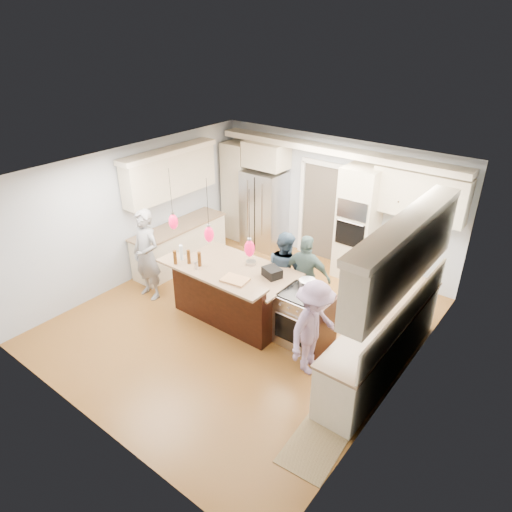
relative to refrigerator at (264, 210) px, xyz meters
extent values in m
plane|color=#9B632A|center=(1.55, -2.64, -0.90)|extent=(6.00, 6.00, 0.00)
cube|color=#B2BCC6|center=(1.55, 0.36, 0.45)|extent=(5.50, 0.04, 2.70)
cube|color=#B2BCC6|center=(1.55, -5.64, 0.45)|extent=(5.50, 0.04, 2.70)
cube|color=#B2BCC6|center=(-1.20, -2.64, 0.45)|extent=(0.04, 6.00, 2.70)
cube|color=#B2BCC6|center=(4.30, -2.64, 0.45)|extent=(0.04, 6.00, 2.70)
cube|color=white|center=(1.55, -2.64, 1.80)|extent=(5.50, 6.00, 0.04)
cube|color=#B7B7BC|center=(0.00, 0.00, 0.00)|extent=(0.90, 0.70, 1.80)
cube|color=beige|center=(2.30, 0.03, 0.25)|extent=(0.72, 0.64, 2.30)
cube|color=black|center=(2.30, -0.30, 0.65)|extent=(0.60, 0.02, 0.35)
cube|color=black|center=(2.30, -0.30, 0.15)|extent=(0.60, 0.02, 0.50)
cylinder|color=#B7B7BC|center=(2.30, -0.33, 0.40)|extent=(0.55, 0.02, 0.02)
cube|color=beige|center=(-0.80, 0.06, 0.25)|extent=(0.60, 0.58, 2.30)
cube|color=beige|center=(0.00, 0.06, 1.25)|extent=(0.95, 0.58, 0.55)
cube|color=beige|center=(3.35, 0.18, 1.05)|extent=(1.70, 0.35, 0.85)
cube|color=beige|center=(1.55, 0.16, 1.58)|extent=(5.30, 0.38, 0.12)
cube|color=#4C443A|center=(1.30, 0.35, 0.15)|extent=(0.90, 0.06, 2.10)
cube|color=white|center=(1.30, 0.31, 1.23)|extent=(1.04, 0.06, 0.10)
cube|color=beige|center=(3.95, -2.34, -0.46)|extent=(0.60, 3.00, 0.88)
cube|color=tan|center=(3.95, -2.34, 0.00)|extent=(0.64, 3.05, 0.04)
cube|color=beige|center=(4.07, -2.34, 1.08)|extent=(0.35, 3.00, 0.85)
cube|color=beige|center=(4.06, -2.34, 1.56)|extent=(0.37, 3.10, 0.10)
cube|color=beige|center=(-0.85, -1.84, -0.46)|extent=(0.60, 2.20, 0.88)
cube|color=tan|center=(-0.85, -1.84, 0.00)|extent=(0.64, 2.25, 0.04)
cube|color=beige|center=(-0.97, -1.84, 1.08)|extent=(0.35, 2.20, 0.85)
cube|color=beige|center=(-0.96, -1.84, 1.56)|extent=(0.37, 2.30, 0.10)
cube|color=black|center=(1.30, -2.49, -0.46)|extent=(2.00, 1.00, 0.88)
cube|color=tan|center=(1.30, -2.49, 0.00)|extent=(2.10, 1.10, 0.04)
cube|color=black|center=(1.30, -3.05, -0.36)|extent=(2.00, 0.12, 1.08)
cube|color=tan|center=(1.30, -3.19, 0.20)|extent=(2.10, 0.42, 0.04)
cube|color=black|center=(1.95, -2.37, 0.10)|extent=(0.37, 0.33, 0.16)
cube|color=#B7B7BC|center=(2.68, -2.49, -0.45)|extent=(0.76, 0.66, 0.90)
cube|color=black|center=(2.68, -2.83, -0.50)|extent=(0.65, 0.01, 0.45)
cube|color=black|center=(2.68, -2.49, 0.01)|extent=(0.72, 0.59, 0.02)
cube|color=black|center=(3.09, -2.49, -0.46)|extent=(0.06, 0.71, 0.88)
cylinder|color=black|center=(0.50, -3.15, 1.43)|extent=(0.01, 0.01, 0.75)
ellipsoid|color=red|center=(0.50, -3.15, 0.90)|extent=(0.15, 0.15, 0.26)
cylinder|color=black|center=(1.30, -3.15, 1.43)|extent=(0.01, 0.01, 0.75)
ellipsoid|color=red|center=(1.30, -3.15, 0.90)|extent=(0.15, 0.15, 0.26)
cylinder|color=black|center=(2.10, -3.15, 1.43)|extent=(0.01, 0.01, 0.75)
ellipsoid|color=red|center=(2.10, -3.15, 0.90)|extent=(0.15, 0.15, 0.26)
imported|color=gray|center=(-0.39, -3.09, -0.02)|extent=(0.65, 0.43, 1.76)
imported|color=#2D4358|center=(1.82, -1.79, -0.16)|extent=(0.86, 0.75, 1.49)
imported|color=#435E5B|center=(2.26, -1.79, -0.13)|extent=(0.96, 0.56, 1.54)
imported|color=#957CA6|center=(3.15, -2.98, -0.14)|extent=(0.63, 1.02, 1.53)
cube|color=#9B8755|center=(3.95, -4.20, -0.89)|extent=(0.69, 0.97, 0.01)
cylinder|color=silver|center=(0.60, -3.13, 0.36)|extent=(0.08, 0.08, 0.27)
cylinder|color=#4A290D|center=(0.80, -3.14, 0.34)|extent=(0.08, 0.08, 0.25)
cylinder|color=#4A290D|center=(0.63, -3.30, 0.34)|extent=(0.08, 0.08, 0.25)
cylinder|color=#4A290D|center=(1.00, -3.10, 0.35)|extent=(0.07, 0.07, 0.25)
cylinder|color=#B7B7BC|center=(1.02, -3.21, 0.28)|extent=(0.08, 0.08, 0.12)
cube|color=tan|center=(1.77, -3.11, 0.24)|extent=(0.45, 0.35, 0.03)
cylinder|color=#B7B7BC|center=(2.61, -2.32, 0.10)|extent=(0.27, 0.27, 0.16)
cylinder|color=#B7B7BC|center=(2.91, -2.60, 0.07)|extent=(0.22, 0.22, 0.11)
camera|label=1|loc=(5.80, -7.75, 3.85)|focal=32.00mm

